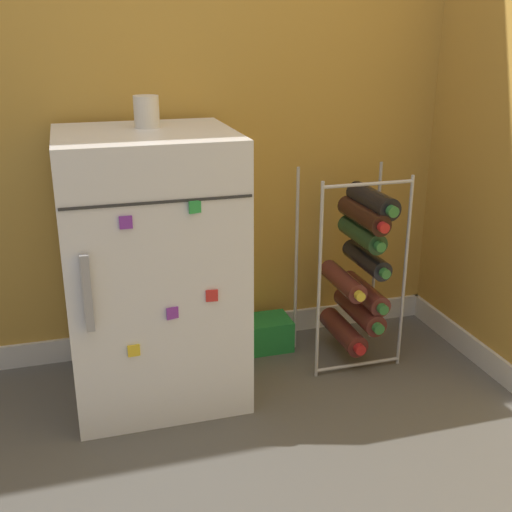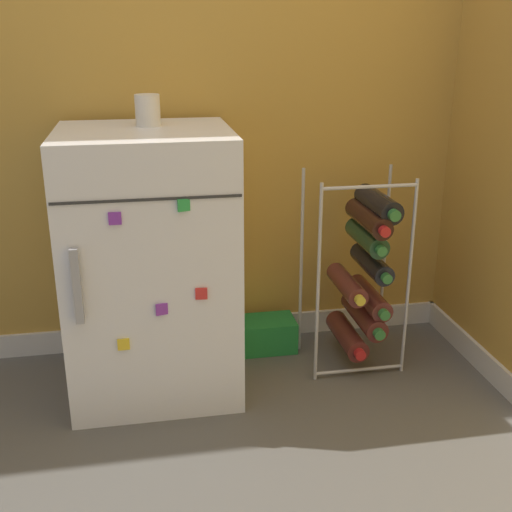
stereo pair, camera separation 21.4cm
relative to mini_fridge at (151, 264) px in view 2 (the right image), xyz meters
The scene contains 6 objects.
ground_plane 0.63m from the mini_fridge, 47.67° to the right, with size 14.00×14.00×0.00m, color #56544F.
wall_back 0.91m from the mini_fridge, 46.07° to the left, with size 6.73×0.07×2.50m.
mini_fridge is the anchor object (origin of this frame).
wine_rack 0.76m from the mini_fridge, ahead, with size 0.34×0.32×0.71m.
soda_box 0.58m from the mini_fridge, 22.97° to the left, with size 0.26×0.15×0.12m.
fridge_top_cup 0.50m from the mini_fridge, 75.37° to the left, with size 0.08×0.08×0.10m.
Camera 2 is at (-0.32, -1.69, 1.18)m, focal length 45.00 mm.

